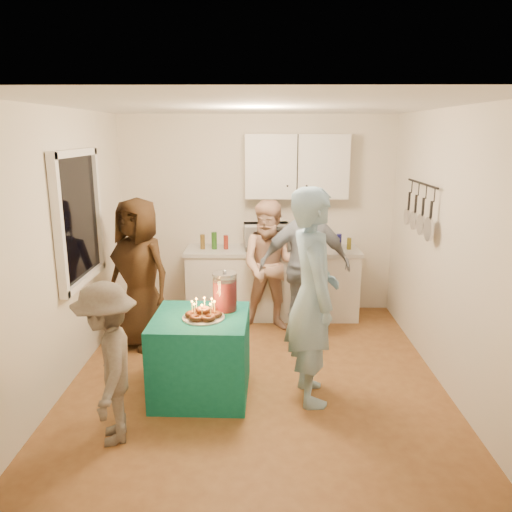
{
  "coord_description": "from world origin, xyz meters",
  "views": [
    {
      "loc": [
        0.05,
        -4.57,
        2.38
      ],
      "look_at": [
        0.0,
        0.35,
        1.15
      ],
      "focal_mm": 35.0,
      "sensor_mm": 36.0,
      "label": 1
    }
  ],
  "objects_px": {
    "man_birthday": "(313,297)",
    "woman_back_center": "(271,266)",
    "counter": "(272,284)",
    "microwave": "(267,237)",
    "woman_back_right": "(305,266)",
    "child_near_left": "(108,364)",
    "party_table": "(201,355)",
    "punch_jar": "(225,293)",
    "woman_back_left": "(139,273)"
  },
  "relations": [
    {
      "from": "man_birthday",
      "to": "woman_back_center",
      "type": "distance_m",
      "value": 1.68
    },
    {
      "from": "counter",
      "to": "microwave",
      "type": "xyz_separation_m",
      "value": [
        -0.07,
        0.0,
        0.64
      ]
    },
    {
      "from": "woman_back_right",
      "to": "child_near_left",
      "type": "relative_size",
      "value": 1.38
    },
    {
      "from": "microwave",
      "to": "woman_back_right",
      "type": "distance_m",
      "value": 0.93
    },
    {
      "from": "party_table",
      "to": "punch_jar",
      "type": "relative_size",
      "value": 2.5
    },
    {
      "from": "punch_jar",
      "to": "woman_back_center",
      "type": "height_order",
      "value": "woman_back_center"
    },
    {
      "from": "counter",
      "to": "man_birthday",
      "type": "relative_size",
      "value": 1.14
    },
    {
      "from": "woman_back_right",
      "to": "child_near_left",
      "type": "bearing_deg",
      "value": -136.41
    },
    {
      "from": "counter",
      "to": "man_birthday",
      "type": "bearing_deg",
      "value": -81.71
    },
    {
      "from": "counter",
      "to": "child_near_left",
      "type": "relative_size",
      "value": 1.7
    },
    {
      "from": "party_table",
      "to": "man_birthday",
      "type": "xyz_separation_m",
      "value": [
        1.0,
        -0.05,
        0.59
      ]
    },
    {
      "from": "microwave",
      "to": "man_birthday",
      "type": "xyz_separation_m",
      "value": [
        0.38,
        -2.1,
        -0.1
      ]
    },
    {
      "from": "man_birthday",
      "to": "child_near_left",
      "type": "height_order",
      "value": "man_birthday"
    },
    {
      "from": "man_birthday",
      "to": "woman_back_left",
      "type": "distance_m",
      "value": 2.15
    },
    {
      "from": "counter",
      "to": "child_near_left",
      "type": "xyz_separation_m",
      "value": [
        -1.32,
        -2.76,
        0.22
      ]
    },
    {
      "from": "party_table",
      "to": "punch_jar",
      "type": "height_order",
      "value": "punch_jar"
    },
    {
      "from": "microwave",
      "to": "child_near_left",
      "type": "height_order",
      "value": "child_near_left"
    },
    {
      "from": "punch_jar",
      "to": "woman_back_right",
      "type": "xyz_separation_m",
      "value": [
        0.83,
        1.07,
        -0.04
      ]
    },
    {
      "from": "woman_back_center",
      "to": "microwave",
      "type": "bearing_deg",
      "value": 102.18
    },
    {
      "from": "woman_back_left",
      "to": "child_near_left",
      "type": "height_order",
      "value": "woman_back_left"
    },
    {
      "from": "woman_back_right",
      "to": "child_near_left",
      "type": "height_order",
      "value": "woman_back_right"
    },
    {
      "from": "man_birthday",
      "to": "punch_jar",
      "type": "bearing_deg",
      "value": 67.02
    },
    {
      "from": "woman_back_left",
      "to": "woman_back_center",
      "type": "distance_m",
      "value": 1.56
    },
    {
      "from": "party_table",
      "to": "woman_back_right",
      "type": "height_order",
      "value": "woman_back_right"
    },
    {
      "from": "microwave",
      "to": "man_birthday",
      "type": "distance_m",
      "value": 2.13
    },
    {
      "from": "party_table",
      "to": "woman_back_left",
      "type": "xyz_separation_m",
      "value": [
        -0.81,
        1.09,
        0.47
      ]
    },
    {
      "from": "child_near_left",
      "to": "microwave",
      "type": "bearing_deg",
      "value": 142.0
    },
    {
      "from": "microwave",
      "to": "woman_back_left",
      "type": "xyz_separation_m",
      "value": [
        -1.43,
        -0.95,
        -0.22
      ]
    },
    {
      "from": "punch_jar",
      "to": "woman_back_center",
      "type": "distance_m",
      "value": 1.49
    },
    {
      "from": "woman_back_left",
      "to": "child_near_left",
      "type": "xyz_separation_m",
      "value": [
        0.18,
        -1.82,
        -0.2
      ]
    },
    {
      "from": "counter",
      "to": "child_near_left",
      "type": "distance_m",
      "value": 3.07
    },
    {
      "from": "punch_jar",
      "to": "woman_back_center",
      "type": "xyz_separation_m",
      "value": [
        0.46,
        1.41,
        -0.13
      ]
    },
    {
      "from": "counter",
      "to": "punch_jar",
      "type": "distance_m",
      "value": 2.0
    },
    {
      "from": "woman_back_left",
      "to": "woman_back_right",
      "type": "bearing_deg",
      "value": 33.18
    },
    {
      "from": "counter",
      "to": "woman_back_center",
      "type": "distance_m",
      "value": 0.59
    },
    {
      "from": "microwave",
      "to": "child_near_left",
      "type": "bearing_deg",
      "value": -120.09
    },
    {
      "from": "woman_back_right",
      "to": "party_table",
      "type": "bearing_deg",
      "value": -136.14
    },
    {
      "from": "child_near_left",
      "to": "woman_back_left",
      "type": "bearing_deg",
      "value": 171.98
    },
    {
      "from": "microwave",
      "to": "punch_jar",
      "type": "distance_m",
      "value": 1.92
    },
    {
      "from": "woman_back_left",
      "to": "woman_back_right",
      "type": "relative_size",
      "value": 0.95
    },
    {
      "from": "microwave",
      "to": "woman_back_right",
      "type": "height_order",
      "value": "woman_back_right"
    },
    {
      "from": "counter",
      "to": "woman_back_right",
      "type": "xyz_separation_m",
      "value": [
        0.35,
        -0.8,
        0.46
      ]
    },
    {
      "from": "counter",
      "to": "party_table",
      "type": "distance_m",
      "value": 2.16
    },
    {
      "from": "punch_jar",
      "to": "man_birthday",
      "type": "xyz_separation_m",
      "value": [
        0.79,
        -0.22,
        0.04
      ]
    },
    {
      "from": "woman_back_right",
      "to": "punch_jar",
      "type": "bearing_deg",
      "value": -133.86
    },
    {
      "from": "man_birthday",
      "to": "woman_back_center",
      "type": "bearing_deg",
      "value": 4.35
    },
    {
      "from": "man_birthday",
      "to": "woman_back_right",
      "type": "distance_m",
      "value": 1.3
    },
    {
      "from": "party_table",
      "to": "punch_jar",
      "type": "distance_m",
      "value": 0.61
    },
    {
      "from": "counter",
      "to": "woman_back_right",
      "type": "distance_m",
      "value": 0.99
    },
    {
      "from": "counter",
      "to": "party_table",
      "type": "height_order",
      "value": "counter"
    }
  ]
}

